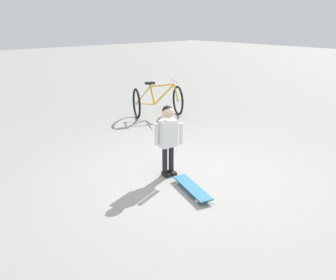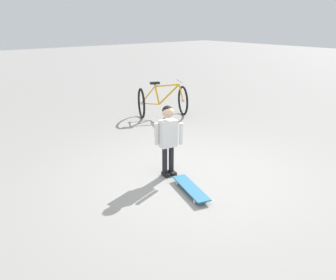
# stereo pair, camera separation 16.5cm
# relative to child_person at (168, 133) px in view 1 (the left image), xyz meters

# --- Properties ---
(ground_plane) EXTENTS (50.00, 50.00, 0.00)m
(ground_plane) POSITION_rel_child_person_xyz_m (0.19, -0.32, -0.66)
(ground_plane) COLOR gray
(child_person) EXTENTS (0.34, 0.27, 1.06)m
(child_person) POSITION_rel_child_person_xyz_m (0.00, 0.00, 0.00)
(child_person) COLOR black
(child_person) RESTS_ON ground
(skateboard) EXTENTS (0.40, 0.82, 0.07)m
(skateboard) POSITION_rel_child_person_xyz_m (-0.11, -0.62, -0.60)
(skateboard) COLOR teal
(skateboard) RESTS_ON ground
(bicycle_near) EXTENTS (1.26, 1.08, 0.85)m
(bicycle_near) POSITION_rel_child_person_xyz_m (1.90, 2.58, -0.28)
(bicycle_near) COLOR black
(bicycle_near) RESTS_ON ground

